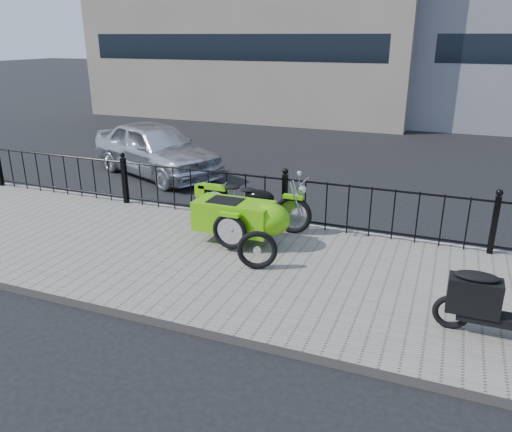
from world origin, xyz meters
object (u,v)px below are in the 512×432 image
at_px(spare_tire, 257,250).
at_px(sedan_car, 156,149).
at_px(motorcycle_sidecar, 247,214).
at_px(scooter, 498,304).

xyz_separation_m(spare_tire, sedan_car, (-4.60, 4.49, 0.26)).
bearing_deg(sedan_car, spare_tire, -111.28).
relative_size(motorcycle_sidecar, scooter, 1.42).
bearing_deg(motorcycle_sidecar, spare_tire, -59.58).
distance_m(motorcycle_sidecar, scooter, 4.12).
xyz_separation_m(scooter, spare_tire, (-3.22, 0.65, -0.12)).
relative_size(motorcycle_sidecar, spare_tire, 3.73).
bearing_deg(motorcycle_sidecar, sedan_car, 138.83).
height_order(motorcycle_sidecar, spare_tire, motorcycle_sidecar).
relative_size(scooter, sedan_car, 0.40).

